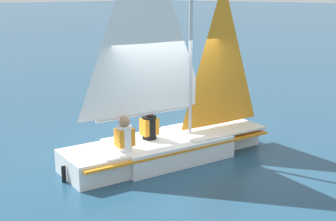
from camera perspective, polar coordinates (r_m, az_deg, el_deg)
ground_plane at (r=10.12m, az=0.00°, el=-5.84°), size 260.00×260.00×0.00m
sailboat_main at (r=9.89m, az=-0.12°, el=-2.09°), size 4.73×2.39×5.01m
sailor_helm at (r=9.87m, az=-2.29°, el=-2.51°), size 0.39×0.36×1.16m
sailor_crew at (r=9.20m, az=-5.29°, el=-3.91°), size 0.39×0.36×1.16m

